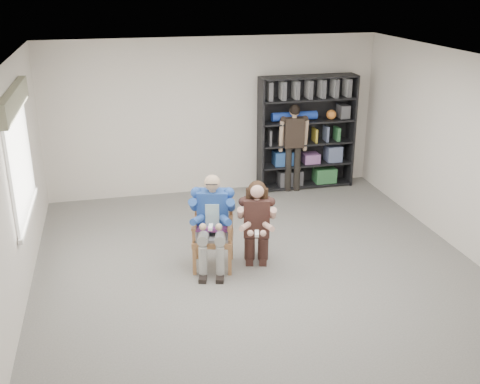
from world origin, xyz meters
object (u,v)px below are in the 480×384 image
object	(u,v)px
armchair	(213,233)
kneeling_woman	(257,226)
bookshelf	(307,133)
seated_man	(213,222)
standing_man	(293,148)

from	to	relation	value
armchair	kneeling_woman	xyz separation A→B (m)	(0.58, -0.12, 0.10)
armchair	bookshelf	bearing A→B (deg)	64.72
seated_man	bookshelf	distance (m)	3.59
bookshelf	standing_man	xyz separation A→B (m)	(-0.30, -0.16, -0.23)
kneeling_woman	seated_man	bearing A→B (deg)	-177.02
armchair	bookshelf	world-z (taller)	bookshelf
seated_man	bookshelf	bearing A→B (deg)	64.72
armchair	kneeling_woman	size ratio (longest dim) A/B	0.84
bookshelf	armchair	bearing A→B (deg)	-129.94
kneeling_woman	bookshelf	size ratio (longest dim) A/B	0.58
armchair	standing_man	xyz separation A→B (m)	(1.99, 2.57, 0.30)
kneeling_woman	bookshelf	bearing A→B (deg)	73.74
kneeling_woman	bookshelf	distance (m)	3.36
armchair	standing_man	distance (m)	3.27
seated_man	kneeling_woman	xyz separation A→B (m)	(0.58, -0.12, -0.06)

